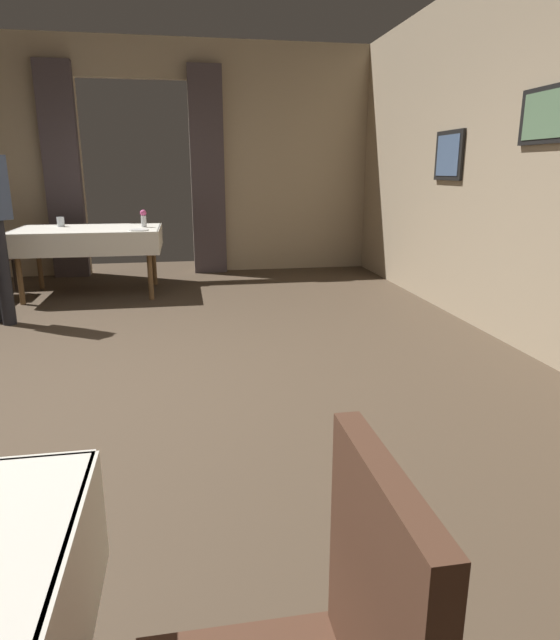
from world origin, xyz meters
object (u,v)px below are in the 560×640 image
Objects in this scene: glass_mid_c at (61,222)px; plate_mid_b at (139,230)px; dining_table_mid at (89,235)px; flower_vase_mid at (144,218)px.

plate_mid_b is at bearing -32.78° from glass_mid_c.
plate_mid_b is 1.08m from glass_mid_c.
glass_mid_c is (-0.33, 0.21, 0.13)m from dining_table_mid.
dining_table_mid is at bearing 178.82° from flower_vase_mid.
flower_vase_mid is 0.97m from glass_mid_c.
glass_mid_c is (-0.94, 0.22, -0.05)m from flower_vase_mid.
flower_vase_mid is 1.77× the size of glass_mid_c.
dining_table_mid is 0.69m from plate_mid_b.
plate_mid_b is (0.58, -0.38, 0.09)m from dining_table_mid.
flower_vase_mid is 0.38m from plate_mid_b.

